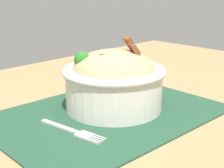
# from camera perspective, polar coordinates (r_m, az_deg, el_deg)

# --- Properties ---
(table) EXTENTS (1.37, 0.92, 0.71)m
(table) POSITION_cam_1_polar(r_m,az_deg,el_deg) (0.68, 1.53, -9.65)
(table) COLOR #99754C
(table) RESTS_ON ground_plane
(placemat) EXTENTS (0.43, 0.31, 0.00)m
(placemat) POSITION_cam_1_polar(r_m,az_deg,el_deg) (0.64, -0.86, -5.04)
(placemat) COLOR #1E422D
(placemat) RESTS_ON table
(bowl) EXTENTS (0.21, 0.21, 0.14)m
(bowl) POSITION_cam_1_polar(r_m,az_deg,el_deg) (0.64, -0.03, 0.68)
(bowl) COLOR silver
(bowl) RESTS_ON placemat
(fork) EXTENTS (0.03, 0.14, 0.00)m
(fork) POSITION_cam_1_polar(r_m,az_deg,el_deg) (0.57, -6.46, -7.91)
(fork) COLOR #BEBEBE
(fork) RESTS_ON placemat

